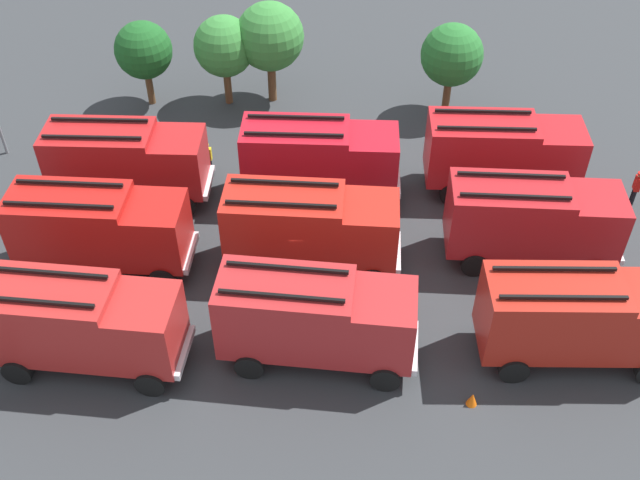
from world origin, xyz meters
TOP-DOWN VIEW (x-y plane):
  - ground_plane at (0.00, 0.00)m, footprint 55.31×55.31m
  - fire_truck_0 at (-8.64, -4.93)m, footprint 7.46×3.54m
  - fire_truck_1 at (-0.31, -4.92)m, footprint 7.47×3.56m
  - fire_truck_2 at (9.10, -5.12)m, footprint 7.29×2.98m
  - fire_truck_3 at (-8.96, 0.18)m, footprint 7.39×3.29m
  - fire_truck_4 at (-0.41, -0.00)m, footprint 7.41×3.33m
  - fire_truck_5 at (8.73, 0.25)m, footprint 7.39×3.27m
  - fire_truck_6 at (-8.63, 4.79)m, footprint 7.34×3.12m
  - fire_truck_7 at (0.08, 4.77)m, footprint 7.36×3.17m
  - fire_truck_8 at (8.50, 5.02)m, footprint 7.34×3.14m
  - firefighter_0 at (-5.25, 6.68)m, footprint 0.45×0.29m
  - firefighter_1 at (14.58, 3.73)m, footprint 0.30×0.45m
  - firefighter_3 at (-12.90, 3.28)m, footprint 0.48×0.44m
  - firefighter_4 at (7.10, 2.70)m, footprint 0.44×0.48m
  - tree_0 at (-8.93, 13.16)m, footprint 3.03×3.03m
  - tree_1 at (-4.67, 13.10)m, footprint 3.22×3.22m
  - tree_2 at (-2.27, 13.33)m, footprint 3.60×3.60m
  - tree_3 at (7.10, 11.83)m, footprint 3.23×3.23m
  - traffic_cone_0 at (-0.86, -2.19)m, footprint 0.39×0.39m
  - traffic_cone_1 at (5.16, -7.25)m, footprint 0.39×0.39m

SIDE VIEW (x-z plane):
  - ground_plane at x=0.00m, z-range 0.00..0.00m
  - traffic_cone_1 at x=5.16m, z-range 0.00..0.56m
  - traffic_cone_0 at x=-0.86m, z-range 0.00..0.56m
  - firefighter_0 at x=-5.25m, z-range 0.09..1.72m
  - firefighter_3 at x=-12.90m, z-range 0.11..1.86m
  - firefighter_1 at x=14.58m, z-range 0.11..1.86m
  - firefighter_4 at x=7.10m, z-range 0.12..1.91m
  - fire_truck_0 at x=-8.64m, z-range 0.21..4.09m
  - fire_truck_1 at x=-0.31m, z-range 0.21..4.09m
  - fire_truck_2 at x=9.10m, z-range 0.21..4.09m
  - fire_truck_3 at x=-8.96m, z-range 0.21..4.09m
  - fire_truck_4 at x=-0.41m, z-range 0.21..4.09m
  - fire_truck_5 at x=8.73m, z-range 0.21..4.09m
  - fire_truck_6 at x=-8.63m, z-range 0.21..4.09m
  - fire_truck_7 at x=0.08m, z-range 0.21..4.09m
  - fire_truck_8 at x=8.50m, z-range 0.21..4.09m
  - tree_0 at x=-8.93m, z-range 0.81..5.51m
  - tree_1 at x=-4.67m, z-range 0.86..5.85m
  - tree_3 at x=7.10m, z-range 0.86..5.87m
  - tree_2 at x=-2.27m, z-range 0.97..6.55m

